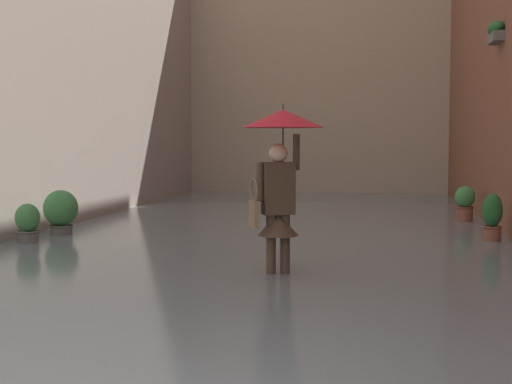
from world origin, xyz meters
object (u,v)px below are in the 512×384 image
Objects in this scene: potted_plant_near_left at (465,205)px; potted_plant_mid_left at (492,220)px; person_wading at (280,160)px; potted_plant_far_right at (61,212)px; potted_plant_near_right at (28,226)px.

potted_plant_mid_left is at bearing 91.52° from potted_plant_near_left.
potted_plant_near_left is at bearing -88.48° from potted_plant_mid_left.
potted_plant_near_left is (-2.95, -6.38, -1.05)m from person_wading.
potted_plant_far_right is 7.95m from potted_plant_near_left.
person_wading is 5.29m from potted_plant_far_right.
potted_plant_near_left is 1.11× the size of potted_plant_near_right.
potted_plant_far_right is 1.08× the size of potted_plant_near_left.
potted_plant_far_right is 1.19× the size of potted_plant_near_right.
person_wading is 2.45× the size of potted_plant_far_right.
potted_plant_far_right is at bearing -35.32° from person_wading.
potted_plant_near_right is (7.27, 4.42, -0.06)m from potted_plant_near_left.
potted_plant_near_left is at bearing -148.67° from potted_plant_near_right.
potted_plant_mid_left reaches higher than potted_plant_near_right.
person_wading reaches higher than potted_plant_mid_left.
person_wading is 2.64× the size of potted_plant_near_left.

